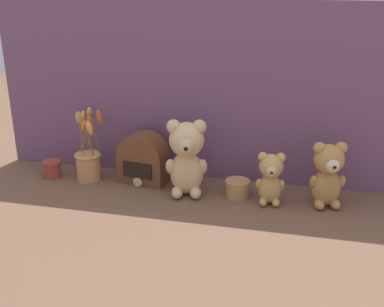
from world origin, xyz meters
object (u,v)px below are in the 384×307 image
at_px(teddy_bear_large, 186,156).
at_px(decorative_tin_short, 237,188).
at_px(teddy_bear_small, 271,177).
at_px(teddy_bear_medium, 328,173).
at_px(vintage_radio, 143,161).
at_px(decorative_tin_tall, 52,169).
at_px(flower_vase, 88,159).

xyz_separation_m(teddy_bear_large, decorative_tin_short, (0.19, 0.02, -0.12)).
relative_size(teddy_bear_small, decorative_tin_short, 2.12).
relative_size(teddy_bear_large, teddy_bear_medium, 1.21).
distance_m(teddy_bear_medium, vintage_radio, 0.70).
relative_size(teddy_bear_large, decorative_tin_tall, 3.90).
bearing_deg(teddy_bear_medium, teddy_bear_small, -172.09).
bearing_deg(flower_vase, teddy_bear_medium, -1.65).
relative_size(teddy_bear_medium, decorative_tin_tall, 3.21).
bearing_deg(decorative_tin_short, vintage_radio, 172.74).
bearing_deg(teddy_bear_small, decorative_tin_short, 165.56).
xyz_separation_m(teddy_bear_medium, decorative_tin_short, (-0.32, 0.00, -0.09)).
height_order(flower_vase, decorative_tin_short, flower_vase).
bearing_deg(teddy_bear_small, teddy_bear_medium, 7.91).
bearing_deg(vintage_radio, decorative_tin_tall, -174.25).
relative_size(teddy_bear_medium, flower_vase, 0.80).
bearing_deg(teddy_bear_small, flower_vase, 175.75).
height_order(teddy_bear_medium, flower_vase, flower_vase).
bearing_deg(decorative_tin_tall, teddy_bear_small, -2.71).
bearing_deg(vintage_radio, teddy_bear_small, -9.02).
bearing_deg(decorative_tin_short, teddy_bear_large, -172.86).
xyz_separation_m(teddy_bear_small, decorative_tin_tall, (-0.88, 0.04, -0.07)).
relative_size(teddy_bear_small, vintage_radio, 0.95).
height_order(teddy_bear_large, teddy_bear_medium, teddy_bear_large).
xyz_separation_m(teddy_bear_large, teddy_bear_medium, (0.50, 0.02, -0.03)).
bearing_deg(decorative_tin_tall, teddy_bear_large, -3.41).
xyz_separation_m(teddy_bear_large, flower_vase, (-0.41, 0.05, -0.06)).
relative_size(teddy_bear_medium, decorative_tin_short, 2.61).
bearing_deg(decorative_tin_tall, vintage_radio, 5.75).
distance_m(teddy_bear_small, flower_vase, 0.72).
bearing_deg(teddy_bear_medium, teddy_bear_large, -177.77).
height_order(teddy_bear_small, flower_vase, flower_vase).
bearing_deg(decorative_tin_short, flower_vase, 177.86).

